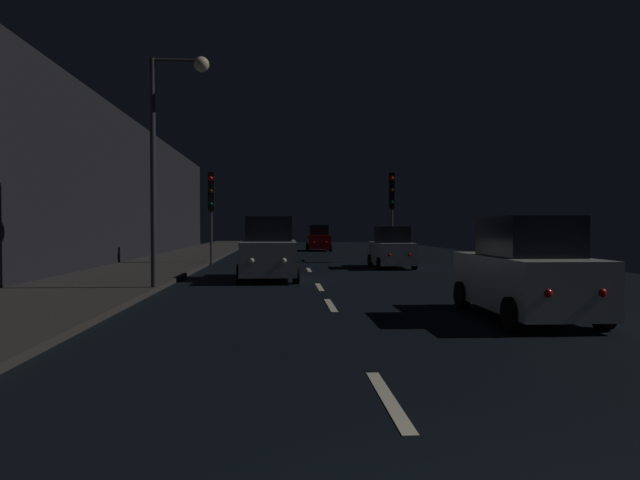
{
  "coord_description": "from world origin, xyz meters",
  "views": [
    {
      "loc": [
        -1.16,
        -3.08,
        1.9
      ],
      "look_at": [
        0.11,
        15.87,
        1.45
      ],
      "focal_mm": 31.64,
      "sensor_mm": 36.0,
      "label": 1
    }
  ],
  "objects_px": {
    "traffic_light_far_right": "(392,197)",
    "traffic_light_far_left": "(211,198)",
    "car_parked_right_near": "(525,272)",
    "streetlamp_overhead": "(169,135)",
    "car_approaching_headlights": "(269,251)",
    "car_parked_right_far": "(391,249)",
    "car_distant_taillights": "(319,239)"
  },
  "relations": [
    {
      "from": "streetlamp_overhead",
      "to": "car_parked_right_far",
      "type": "xyz_separation_m",
      "value": [
        8.28,
        9.23,
        -3.67
      ]
    },
    {
      "from": "traffic_light_far_left",
      "to": "car_parked_right_near",
      "type": "distance_m",
      "value": 18.98
    },
    {
      "from": "traffic_light_far_left",
      "to": "car_parked_right_near",
      "type": "bearing_deg",
      "value": 23.13
    },
    {
      "from": "car_approaching_headlights",
      "to": "car_parked_right_far",
      "type": "relative_size",
      "value": 1.18
    },
    {
      "from": "car_distant_taillights",
      "to": "car_approaching_headlights",
      "type": "bearing_deg",
      "value": 172.1
    },
    {
      "from": "traffic_light_far_right",
      "to": "car_parked_right_near",
      "type": "height_order",
      "value": "traffic_light_far_right"
    },
    {
      "from": "car_parked_right_near",
      "to": "traffic_light_far_right",
      "type": "bearing_deg",
      "value": -2.48
    },
    {
      "from": "car_approaching_headlights",
      "to": "car_parked_right_near",
      "type": "distance_m",
      "value": 10.57
    },
    {
      "from": "car_approaching_headlights",
      "to": "car_parked_right_far",
      "type": "xyz_separation_m",
      "value": [
        5.51,
        5.38,
        -0.16
      ]
    },
    {
      "from": "car_distant_taillights",
      "to": "car_parked_right_far",
      "type": "bearing_deg",
      "value": -173.19
    },
    {
      "from": "streetlamp_overhead",
      "to": "car_distant_taillights",
      "type": "relative_size",
      "value": 1.69
    },
    {
      "from": "car_parked_right_far",
      "to": "car_distant_taillights",
      "type": "bearing_deg",
      "value": 6.81
    },
    {
      "from": "traffic_light_far_right",
      "to": "car_approaching_headlights",
      "type": "bearing_deg",
      "value": -21.29
    },
    {
      "from": "car_approaching_headlights",
      "to": "car_parked_right_near",
      "type": "height_order",
      "value": "car_approaching_headlights"
    },
    {
      "from": "traffic_light_far_left",
      "to": "streetlamp_overhead",
      "type": "bearing_deg",
      "value": -2.54
    },
    {
      "from": "car_parked_right_near",
      "to": "streetlamp_overhead",
      "type": "bearing_deg",
      "value": 58.0
    },
    {
      "from": "traffic_light_far_right",
      "to": "traffic_light_far_left",
      "type": "height_order",
      "value": "traffic_light_far_right"
    },
    {
      "from": "traffic_light_far_left",
      "to": "car_parked_right_near",
      "type": "xyz_separation_m",
      "value": [
        8.55,
        -16.78,
        -2.34
      ]
    },
    {
      "from": "traffic_light_far_left",
      "to": "car_parked_right_far",
      "type": "relative_size",
      "value": 1.21
    },
    {
      "from": "traffic_light_far_right",
      "to": "car_distant_taillights",
      "type": "xyz_separation_m",
      "value": [
        -3.0,
        14.47,
        -2.53
      ]
    },
    {
      "from": "traffic_light_far_right",
      "to": "traffic_light_far_left",
      "type": "bearing_deg",
      "value": -67.64
    },
    {
      "from": "traffic_light_far_right",
      "to": "traffic_light_far_left",
      "type": "relative_size",
      "value": 1.04
    },
    {
      "from": "streetlamp_overhead",
      "to": "car_distant_taillights",
      "type": "xyz_separation_m",
      "value": [
        6.08,
        27.66,
        -3.62
      ]
    },
    {
      "from": "traffic_light_far_right",
      "to": "car_approaching_headlights",
      "type": "distance_m",
      "value": 11.54
    },
    {
      "from": "traffic_light_far_left",
      "to": "car_distant_taillights",
      "type": "height_order",
      "value": "traffic_light_far_left"
    },
    {
      "from": "car_parked_right_near",
      "to": "car_parked_right_far",
      "type": "distance_m",
      "value": 14.4
    },
    {
      "from": "traffic_light_far_right",
      "to": "car_parked_right_far",
      "type": "relative_size",
      "value": 1.26
    },
    {
      "from": "car_approaching_headlights",
      "to": "traffic_light_far_left",
      "type": "bearing_deg",
      "value": -158.56
    },
    {
      "from": "traffic_light_far_left",
      "to": "streetlamp_overhead",
      "type": "height_order",
      "value": "streetlamp_overhead"
    },
    {
      "from": "traffic_light_far_right",
      "to": "traffic_light_far_left",
      "type": "xyz_separation_m",
      "value": [
        -9.35,
        -1.59,
        -0.15
      ]
    },
    {
      "from": "streetlamp_overhead",
      "to": "car_distant_taillights",
      "type": "bearing_deg",
      "value": 77.61
    },
    {
      "from": "traffic_light_far_left",
      "to": "car_distant_taillights",
      "type": "xyz_separation_m",
      "value": [
        6.35,
        16.06,
        -2.38
      ]
    }
  ]
}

